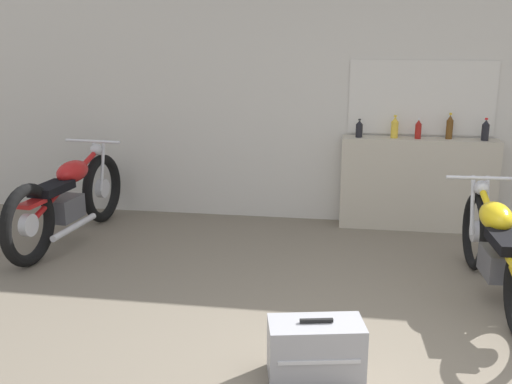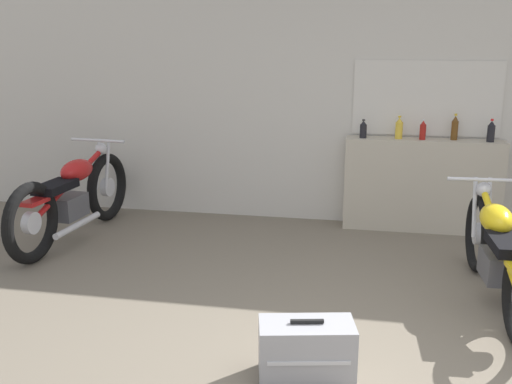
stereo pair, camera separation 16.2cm
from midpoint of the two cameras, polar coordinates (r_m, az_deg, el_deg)
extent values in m
cube|color=beige|center=(6.64, 11.92, 8.83)|extent=(10.00, 0.06, 2.80)
cube|color=silver|center=(6.63, 16.63, 8.54)|extent=(1.46, 0.01, 0.72)
cube|color=beige|center=(6.63, 16.63, 8.54)|extent=(1.52, 0.01, 0.78)
cube|color=#B7AD99|center=(6.64, 16.17, 0.62)|extent=(1.63, 0.28, 0.99)
cylinder|color=black|center=(6.48, 10.88, 5.71)|extent=(0.07, 0.07, 0.14)
cone|color=black|center=(6.47, 10.92, 6.50)|extent=(0.06, 0.06, 0.04)
cylinder|color=black|center=(6.46, 10.93, 6.74)|extent=(0.03, 0.03, 0.02)
cylinder|color=gold|center=(6.51, 14.15, 5.70)|extent=(0.08, 0.08, 0.17)
cone|color=gold|center=(6.49, 14.21, 6.67)|extent=(0.07, 0.07, 0.05)
cylinder|color=gold|center=(6.49, 14.23, 6.96)|extent=(0.03, 0.03, 0.02)
cylinder|color=maroon|center=(6.52, 16.28, 5.49)|extent=(0.06, 0.06, 0.16)
cone|color=maroon|center=(6.50, 16.35, 6.36)|extent=(0.06, 0.06, 0.04)
cylinder|color=silver|center=(6.50, 16.37, 6.62)|extent=(0.03, 0.03, 0.02)
cylinder|color=#5B3814|center=(6.59, 19.06, 5.56)|extent=(0.07, 0.07, 0.20)
cone|color=#5B3814|center=(6.58, 19.15, 6.63)|extent=(0.06, 0.06, 0.05)
cylinder|color=gold|center=(6.57, 19.18, 6.96)|extent=(0.03, 0.03, 0.02)
cylinder|color=black|center=(6.60, 22.12, 5.17)|extent=(0.08, 0.08, 0.17)
cone|color=black|center=(6.59, 22.21, 6.09)|extent=(0.06, 0.06, 0.05)
cylinder|color=red|center=(6.58, 22.24, 6.38)|extent=(0.03, 0.03, 0.02)
torus|color=black|center=(5.69, 21.09, -3.70)|extent=(0.11, 0.69, 0.69)
cylinder|color=silver|center=(5.69, 21.09, -3.70)|extent=(0.06, 0.20, 0.20)
cube|color=#4C4C51|center=(5.03, 22.89, -6.51)|extent=(0.24, 0.38, 0.21)
cylinder|color=yellow|center=(4.96, 23.14, -4.21)|extent=(0.12, 1.22, 0.45)
ellipsoid|color=yellow|center=(5.09, 22.78, -2.38)|extent=(0.26, 0.47, 0.22)
cube|color=black|center=(4.77, 23.78, -4.61)|extent=(0.26, 0.47, 0.08)
cylinder|color=silver|center=(5.54, 20.89, -1.35)|extent=(0.04, 0.17, 0.51)
cylinder|color=silver|center=(5.57, 22.09, -1.38)|extent=(0.04, 0.17, 0.51)
cylinder|color=silver|center=(5.43, 21.90, 1.09)|extent=(0.64, 0.07, 0.03)
sphere|color=silver|center=(5.51, 21.66, 0.22)|extent=(0.13, 0.13, 0.13)
torus|color=black|center=(6.95, -13.33, 0.46)|extent=(0.18, 0.77, 0.76)
cylinder|color=silver|center=(6.95, -13.33, 0.46)|extent=(0.09, 0.22, 0.21)
torus|color=black|center=(5.83, -19.88, -2.79)|extent=(0.18, 0.77, 0.76)
cylinder|color=silver|center=(5.83, -19.88, -2.79)|extent=(0.09, 0.22, 0.21)
cube|color=#4C4C51|center=(6.33, -16.63, -1.35)|extent=(0.25, 0.40, 0.23)
cylinder|color=#B21919|center=(6.27, -16.79, 0.64)|extent=(0.17, 1.26, 0.47)
ellipsoid|color=#B21919|center=(6.39, -16.01, 2.00)|extent=(0.28, 0.49, 0.22)
cube|color=black|center=(6.09, -17.84, 0.47)|extent=(0.28, 0.49, 0.08)
cube|color=#B21919|center=(5.85, -19.57, -0.87)|extent=(0.16, 0.29, 0.04)
cylinder|color=silver|center=(6.86, -14.19, 2.61)|extent=(0.05, 0.17, 0.55)
cylinder|color=silver|center=(6.80, -13.31, 2.56)|extent=(0.05, 0.17, 0.55)
cylinder|color=silver|center=(6.72, -14.18, 4.79)|extent=(0.64, 0.09, 0.03)
sphere|color=silver|center=(6.78, -13.88, 4.04)|extent=(0.13, 0.13, 0.13)
cylinder|color=silver|center=(6.22, -15.91, -3.05)|extent=(0.13, 0.76, 0.06)
cube|color=#9E9EA3|center=(3.81, 6.08, -14.78)|extent=(0.63, 0.41, 0.36)
cube|color=silver|center=(3.68, 6.37, -15.92)|extent=(0.49, 0.11, 0.02)
cube|color=black|center=(3.72, 6.16, -12.15)|extent=(0.20, 0.07, 0.02)
camera|label=1|loc=(0.08, -89.13, 0.23)|focal=42.00mm
camera|label=2|loc=(0.08, 90.87, -0.23)|focal=42.00mm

